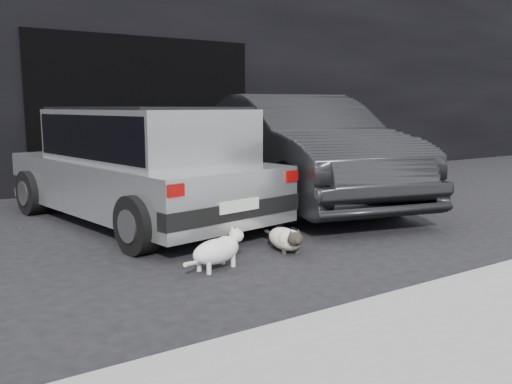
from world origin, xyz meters
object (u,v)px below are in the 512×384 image
second_car (298,149)px  cat_siamese (286,239)px  silver_hatchback (142,160)px  cat_white (219,249)px

second_car → cat_siamese: bearing=-116.8°
cat_siamese → second_car: bearing=-114.9°
silver_hatchback → cat_siamese: 2.29m
cat_siamese → cat_white: bearing=23.3°
silver_hatchback → cat_white: size_ratio=5.65×
second_car → cat_siamese: (-1.80, -2.16, -0.67)m
second_car → cat_white: bearing=-126.0°
cat_siamese → cat_white: size_ratio=1.09×
silver_hatchback → second_car: bearing=-8.0°
second_car → cat_white: (-2.64, -2.28, -0.63)m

